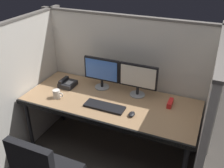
# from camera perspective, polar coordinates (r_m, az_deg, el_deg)

# --- Properties ---
(cubicle_partition_rear) EXTENTS (2.21, 0.06, 1.57)m
(cubicle_partition_rear) POSITION_cam_1_polar(r_m,az_deg,el_deg) (3.08, 2.93, 1.05)
(cubicle_partition_rear) COLOR beige
(cubicle_partition_rear) RESTS_ON ground
(cubicle_partition_left) EXTENTS (0.06, 1.41, 1.57)m
(cubicle_partition_left) POSITION_cam_1_polar(r_m,az_deg,el_deg) (3.14, -18.02, 0.14)
(cubicle_partition_left) COLOR beige
(cubicle_partition_left) RESTS_ON ground
(cubicle_partition_right) EXTENTS (0.06, 1.41, 1.57)m
(cubicle_partition_right) POSITION_cam_1_polar(r_m,az_deg,el_deg) (2.47, 20.42, -8.56)
(cubicle_partition_right) COLOR beige
(cubicle_partition_right) RESTS_ON ground
(desk) EXTENTS (1.90, 0.80, 0.74)m
(desk) POSITION_cam_1_polar(r_m,az_deg,el_deg) (2.77, -0.52, -4.75)
(desk) COLOR #997551
(desk) RESTS_ON ground
(monitor_left) EXTENTS (0.43, 0.17, 0.37)m
(monitor_left) POSITION_cam_1_polar(r_m,az_deg,el_deg) (2.91, -2.36, 2.92)
(monitor_left) COLOR gray
(monitor_left) RESTS_ON desk
(monitor_right) EXTENTS (0.43, 0.17, 0.37)m
(monitor_right) POSITION_cam_1_polar(r_m,az_deg,el_deg) (2.76, 5.94, 1.34)
(monitor_right) COLOR gray
(monitor_right) RESTS_ON desk
(keyboard_main) EXTENTS (0.43, 0.15, 0.02)m
(keyboard_main) POSITION_cam_1_polar(r_m,az_deg,el_deg) (2.63, -1.62, -5.14)
(keyboard_main) COLOR black
(keyboard_main) RESTS_ON desk
(computer_mouse) EXTENTS (0.06, 0.10, 0.04)m
(computer_mouse) POSITION_cam_1_polar(r_m,az_deg,el_deg) (2.51, 4.48, -6.83)
(computer_mouse) COLOR black
(computer_mouse) RESTS_ON desk
(coffee_mug) EXTENTS (0.13, 0.08, 0.09)m
(coffee_mug) POSITION_cam_1_polar(r_m,az_deg,el_deg) (2.84, -12.39, -2.20)
(coffee_mug) COLOR silver
(coffee_mug) RESTS_ON desk
(red_stapler) EXTENTS (0.04, 0.15, 0.06)m
(red_stapler) POSITION_cam_1_polar(r_m,az_deg,el_deg) (2.72, 13.03, -4.25)
(red_stapler) COLOR red
(red_stapler) RESTS_ON desk
(desk_phone) EXTENTS (0.17, 0.19, 0.09)m
(desk_phone) POSITION_cam_1_polar(r_m,az_deg,el_deg) (3.06, -10.07, 0.08)
(desk_phone) COLOR black
(desk_phone) RESTS_ON desk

